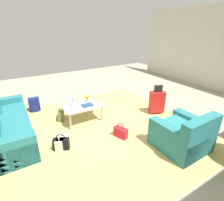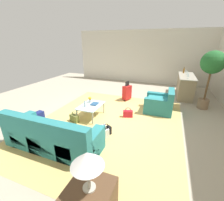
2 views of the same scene
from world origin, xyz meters
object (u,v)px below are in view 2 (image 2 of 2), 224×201
(bar_console, at_px, (185,86))
(backpack_navy, at_px, (39,118))
(water_bottle, at_px, (85,104))
(handbag_black, at_px, (106,131))
(wine_bottle_amber, at_px, (184,71))
(potted_ficus, at_px, (212,67))
(coffee_table_book, at_px, (95,104))
(armchair, at_px, (161,104))
(flower_vase, at_px, (90,99))
(couch, at_px, (51,137))
(wine_glass_left_of_centre, at_px, (187,72))
(handbag_olive, at_px, (74,118))
(suitcase_red, at_px, (127,92))
(wine_glass_leftmost, at_px, (186,71))
(wine_glass_rightmost, at_px, (188,76))
(table_lamp, at_px, (87,160))
(handbag_white, at_px, (105,131))
(wine_glass_right_of_centre, at_px, (188,74))
(handbag_red, at_px, (128,114))
(coffee_table, at_px, (91,107))

(bar_console, bearing_deg, backpack_navy, -44.28)
(water_bottle, distance_m, handbag_black, 1.25)
(wine_bottle_amber, relative_size, potted_ficus, 0.14)
(coffee_table_book, bearing_deg, armchair, 117.87)
(coffee_table_book, xyz_separation_m, flower_vase, (-0.10, -0.23, 0.11))
(couch, height_order, wine_bottle_amber, wine_bottle_amber)
(armchair, xyz_separation_m, wine_glass_left_of_centre, (-2.42, 0.93, 0.80))
(wine_glass_left_of_centre, relative_size, handbag_black, 0.43)
(wine_bottle_amber, distance_m, handbag_olive, 5.72)
(couch, height_order, water_bottle, couch)
(armchair, distance_m, coffee_table_book, 2.41)
(armchair, xyz_separation_m, suitcase_red, (-0.70, -1.47, 0.06))
(wine_glass_leftmost, bearing_deg, wine_glass_rightmost, 0.13)
(potted_ficus, bearing_deg, coffee_table_book, -60.12)
(wine_glass_left_of_centre, height_order, backpack_navy, wine_glass_left_of_centre)
(suitcase_red, relative_size, potted_ficus, 0.39)
(couch, bearing_deg, table_lamp, 57.83)
(wine_glass_left_of_centre, height_order, wine_bottle_amber, wine_bottle_amber)
(flower_vase, height_order, backpack_navy, flower_vase)
(couch, distance_m, coffee_table_book, 1.93)
(wine_glass_left_of_centre, xyz_separation_m, handbag_white, (4.54, -2.24, -0.96))
(coffee_table_book, height_order, wine_glass_right_of_centre, wine_glass_right_of_centre)
(table_lamp, distance_m, wine_bottle_amber, 7.02)
(handbag_white, distance_m, backpack_navy, 2.16)
(handbag_black, bearing_deg, bar_console, 153.05)
(wine_glass_right_of_centre, xyz_separation_m, wine_glass_rightmost, (0.44, -0.03, 0.00))
(handbag_black, xyz_separation_m, backpack_navy, (0.17, -2.19, 0.06))
(water_bottle, xyz_separation_m, suitcase_red, (-2.20, 0.80, -0.18))
(handbag_red, bearing_deg, potted_ficus, 124.90)
(coffee_table, relative_size, wine_bottle_amber, 3.19)
(wine_glass_right_of_centre, bearing_deg, coffee_table, -43.44)
(water_bottle, distance_m, suitcase_red, 2.35)
(table_lamp, height_order, handbag_white, table_lamp)
(armchair, relative_size, handbag_white, 2.69)
(suitcase_red, xyz_separation_m, handbag_red, (1.56, 0.48, -0.23))
(wine_glass_right_of_centre, relative_size, handbag_black, 0.43)
(wine_glass_rightmost, bearing_deg, armchair, -30.55)
(armchair, xyz_separation_m, potted_ficus, (-0.90, 1.53, 1.30))
(couch, distance_m, water_bottle, 1.61)
(wine_glass_left_of_centre, bearing_deg, wine_glass_right_of_centre, 0.37)
(wine_glass_rightmost, relative_size, handbag_olive, 0.43)
(coffee_table_book, xyz_separation_m, wine_glass_left_of_centre, (-3.60, 3.02, 0.64))
(wine_glass_leftmost, bearing_deg, suitcase_red, -47.78)
(suitcase_red, height_order, handbag_white, suitcase_red)
(water_bottle, xyz_separation_m, coffee_table_book, (-0.32, 0.18, -0.08))
(wine_glass_leftmost, distance_m, handbag_red, 4.29)
(bar_console, height_order, handbag_olive, bar_console)
(coffee_table_book, distance_m, backpack_navy, 1.79)
(coffee_table, bearing_deg, handbag_olive, -35.50)
(couch, relative_size, handbag_black, 6.58)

